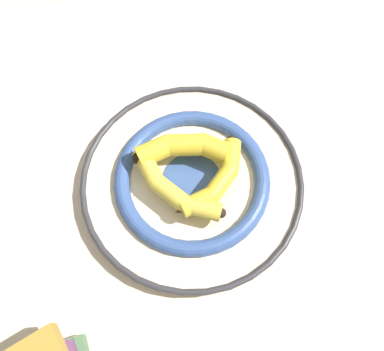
{
  "coord_description": "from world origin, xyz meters",
  "views": [
    {
      "loc": [
        0.09,
        0.23,
        0.63
      ],
      "look_at": [
        -0.03,
        0.02,
        0.04
      ],
      "focal_mm": 35.0,
      "sensor_mm": 36.0,
      "label": 1
    }
  ],
  "objects_px": {
    "decorative_bowl": "(192,180)",
    "banana_a": "(216,181)",
    "banana_b": "(186,149)",
    "banana_c": "(171,188)"
  },
  "relations": [
    {
      "from": "banana_a",
      "to": "banana_b",
      "type": "bearing_deg",
      "value": 75.34
    },
    {
      "from": "banana_a",
      "to": "banana_b",
      "type": "relative_size",
      "value": 0.96
    },
    {
      "from": "banana_b",
      "to": "banana_c",
      "type": "distance_m",
      "value": 0.07
    },
    {
      "from": "decorative_bowl",
      "to": "banana_c",
      "type": "distance_m",
      "value": 0.06
    },
    {
      "from": "banana_a",
      "to": "banana_c",
      "type": "height_order",
      "value": "same"
    },
    {
      "from": "banana_a",
      "to": "banana_b",
      "type": "distance_m",
      "value": 0.08
    },
    {
      "from": "decorative_bowl",
      "to": "banana_a",
      "type": "relative_size",
      "value": 2.43
    },
    {
      "from": "banana_c",
      "to": "banana_b",
      "type": "bearing_deg",
      "value": 109.81
    },
    {
      "from": "decorative_bowl",
      "to": "banana_c",
      "type": "relative_size",
      "value": 2.1
    },
    {
      "from": "decorative_bowl",
      "to": "banana_b",
      "type": "xyz_separation_m",
      "value": [
        -0.01,
        -0.04,
        0.04
      ]
    }
  ]
}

